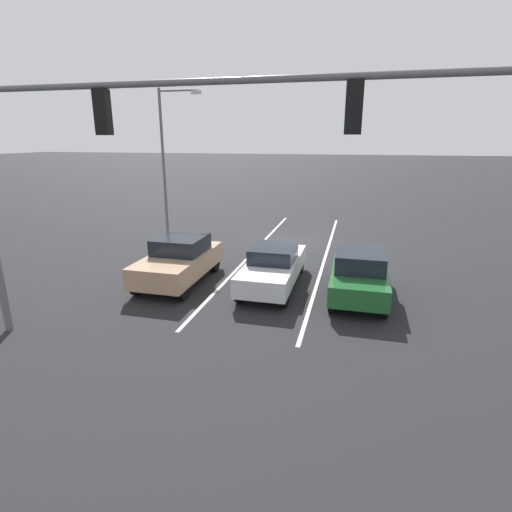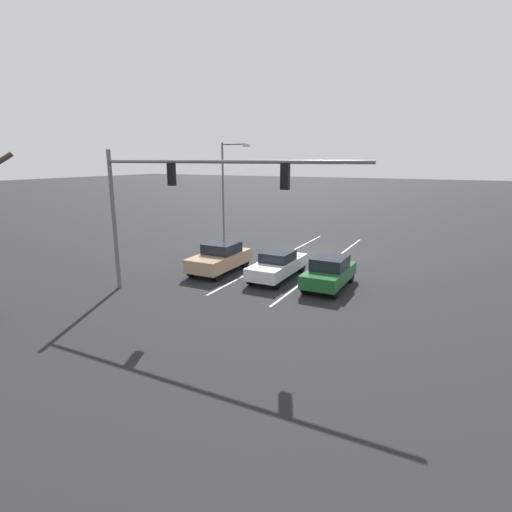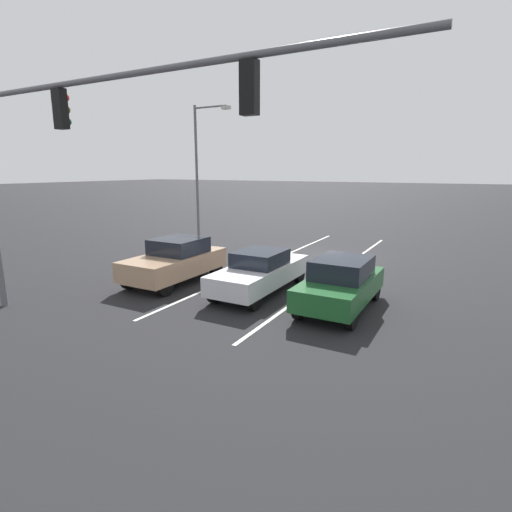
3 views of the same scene
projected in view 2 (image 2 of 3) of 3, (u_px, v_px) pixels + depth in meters
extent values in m
plane|color=black|center=(316.00, 253.00, 27.87)|extent=(240.00, 240.00, 0.00)
cube|color=silver|center=(328.00, 263.00, 24.93)|extent=(0.12, 17.07, 0.01)
cube|color=silver|center=(279.00, 258.00, 26.43)|extent=(0.12, 17.07, 0.01)
cube|color=#1E5928|center=(329.00, 275.00, 20.10)|extent=(1.78, 4.03, 0.65)
cube|color=black|center=(330.00, 262.00, 20.02)|extent=(1.57, 1.98, 0.59)
cube|color=red|center=(351.00, 264.00, 21.49)|extent=(0.24, 0.06, 0.12)
cube|color=red|center=(329.00, 261.00, 22.04)|extent=(0.24, 0.06, 0.12)
cylinder|color=black|center=(336.00, 291.00, 18.61)|extent=(0.22, 0.70, 0.70)
cylinder|color=black|center=(305.00, 286.00, 19.29)|extent=(0.22, 0.70, 0.70)
cylinder|color=black|center=(351.00, 276.00, 21.06)|extent=(0.22, 0.70, 0.70)
cylinder|color=black|center=(323.00, 272.00, 21.73)|extent=(0.22, 0.70, 0.70)
cube|color=tan|center=(219.00, 260.00, 22.87)|extent=(1.95, 4.24, 0.74)
cube|color=black|center=(222.00, 248.00, 22.97)|extent=(1.72, 1.84, 0.58)
cube|color=red|center=(247.00, 251.00, 24.32)|extent=(0.24, 0.06, 0.12)
cube|color=red|center=(228.00, 249.00, 24.93)|extent=(0.24, 0.06, 0.12)
cylinder|color=black|center=(217.00, 275.00, 21.26)|extent=(0.22, 0.68, 0.68)
cylinder|color=black|center=(191.00, 271.00, 22.01)|extent=(0.22, 0.68, 0.68)
cylinder|color=black|center=(245.00, 262.00, 23.91)|extent=(0.22, 0.68, 0.68)
cylinder|color=black|center=(221.00, 259.00, 24.66)|extent=(0.22, 0.68, 0.68)
cube|color=silver|center=(278.00, 266.00, 21.75)|extent=(1.71, 4.70, 0.65)
cube|color=black|center=(278.00, 256.00, 21.60)|extent=(1.51, 1.79, 0.51)
cube|color=red|center=(303.00, 256.00, 23.44)|extent=(0.24, 0.06, 0.12)
cube|color=red|center=(285.00, 254.00, 23.97)|extent=(0.24, 0.06, 0.12)
cylinder|color=black|center=(277.00, 283.00, 19.97)|extent=(0.22, 0.65, 0.65)
cylinder|color=black|center=(251.00, 279.00, 20.62)|extent=(0.22, 0.65, 0.65)
cylinder|color=black|center=(302.00, 266.00, 23.03)|extent=(0.22, 0.65, 0.65)
cylinder|color=black|center=(279.00, 263.00, 23.68)|extent=(0.22, 0.65, 0.65)
cylinder|color=slate|center=(114.00, 221.00, 19.44)|extent=(0.20, 0.20, 6.79)
cylinder|color=slate|center=(220.00, 162.00, 16.04)|extent=(12.28, 0.14, 0.14)
cube|color=black|center=(285.00, 177.00, 14.89)|extent=(0.32, 0.22, 0.95)
sphere|color=red|center=(287.00, 169.00, 14.97)|extent=(0.20, 0.20, 0.20)
sphere|color=#4C420C|center=(287.00, 177.00, 15.03)|extent=(0.20, 0.20, 0.20)
sphere|color=#0A3814|center=(287.00, 184.00, 15.10)|extent=(0.20, 0.20, 0.20)
cube|color=black|center=(172.00, 175.00, 17.27)|extent=(0.32, 0.22, 0.95)
sphere|color=red|center=(174.00, 168.00, 17.34)|extent=(0.20, 0.20, 0.20)
sphere|color=#4C420C|center=(174.00, 174.00, 17.41)|extent=(0.20, 0.20, 0.20)
sphere|color=#0A3814|center=(174.00, 181.00, 17.48)|extent=(0.20, 0.20, 0.20)
cylinder|color=slate|center=(223.00, 196.00, 29.04)|extent=(0.14, 0.14, 7.51)
cylinder|color=slate|center=(234.00, 144.00, 27.77)|extent=(1.94, 0.09, 0.09)
cube|color=beige|center=(246.00, 146.00, 27.36)|extent=(0.44, 0.24, 0.16)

